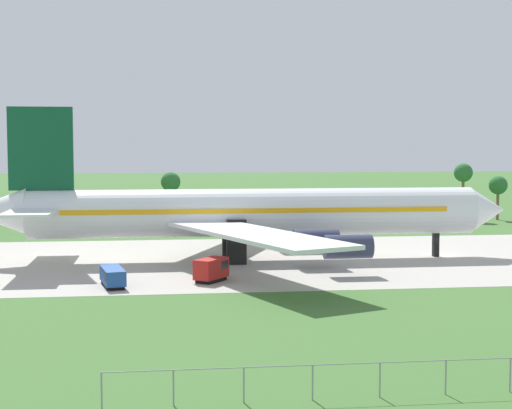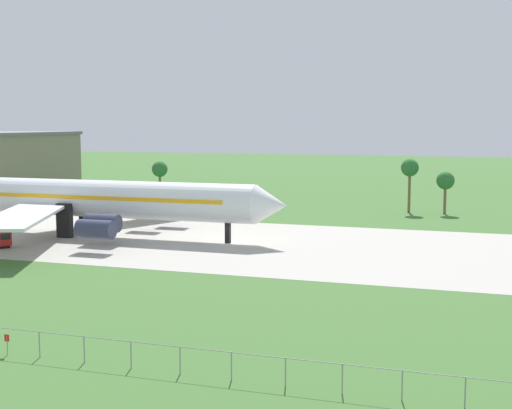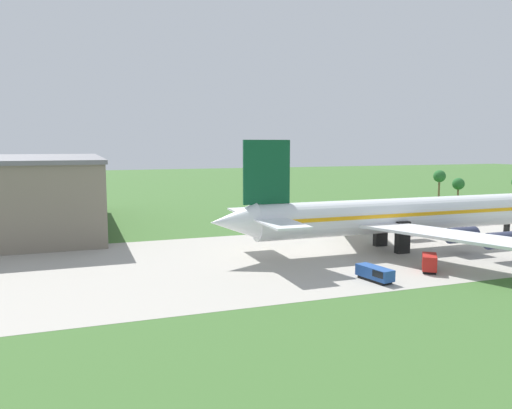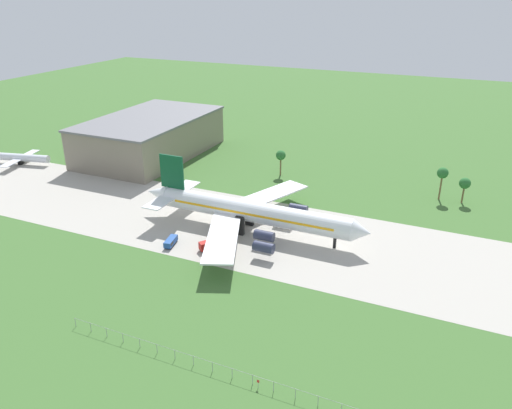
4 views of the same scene
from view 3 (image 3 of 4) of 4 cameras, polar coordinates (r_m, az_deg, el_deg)
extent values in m
plane|color=#3D662D|center=(110.11, 26.82, -3.57)|extent=(600.00, 600.00, 0.00)
cube|color=#A8A399|center=(110.11, 26.82, -3.56)|extent=(320.00, 44.00, 0.02)
cylinder|color=white|center=(92.82, 16.68, -1.13)|extent=(56.61, 6.00, 6.00)
cone|color=white|center=(78.21, -2.59, -1.97)|extent=(7.50, 5.70, 5.70)
cube|color=#EFA314|center=(92.76, 16.69, -0.85)|extent=(48.12, 6.12, 0.60)
cube|color=#0F4C2D|center=(79.21, 1.23, 3.72)|extent=(7.80, 0.50, 10.20)
cube|color=white|center=(79.83, 1.01, -1.45)|extent=(5.40, 23.99, 0.30)
cube|color=white|center=(80.29, 21.69, -3.31)|extent=(18.31, 30.34, 0.44)
cube|color=white|center=(103.99, 10.88, -0.71)|extent=(18.31, 30.34, 0.44)
cylinder|color=#2D334C|center=(91.72, 22.47, -3.23)|extent=(5.40, 2.70, 2.70)
cylinder|color=#2D334C|center=(89.17, 26.22, -3.69)|extent=(5.40, 2.70, 2.70)
cylinder|color=#2D334C|center=(102.66, 17.08, -1.97)|extent=(5.40, 2.70, 2.70)
cylinder|color=#2D334C|center=(108.85, 16.22, -1.45)|extent=(5.40, 2.70, 2.70)
cube|color=black|center=(109.01, 26.74, -2.20)|extent=(0.70, 0.90, 5.50)
cube|color=black|center=(89.06, 16.40, -3.63)|extent=(2.40, 1.20, 5.50)
cube|color=black|center=(94.37, 14.04, -2.97)|extent=(2.40, 1.20, 5.50)
cube|color=black|center=(78.06, 19.16, -7.12)|extent=(3.54, 3.87, 0.40)
cube|color=#B21E19|center=(77.77, 19.20, -6.21)|extent=(4.07, 4.49, 2.13)
cube|color=black|center=(78.80, 19.18, -5.80)|extent=(2.50, 2.38, 0.90)
cube|color=black|center=(70.86, 13.39, -8.33)|extent=(2.70, 5.05, 0.40)
cube|color=#234C99|center=(70.61, 13.41, -7.57)|extent=(3.06, 5.92, 1.55)
cube|color=black|center=(69.50, 14.32, -7.63)|extent=(2.38, 2.33, 0.90)
cube|color=slate|center=(122.62, -25.88, 1.04)|extent=(36.00, 60.00, 15.07)
cube|color=slate|center=(122.16, -26.07, 4.74)|extent=(36.72, 61.20, 0.80)
cylinder|color=brown|center=(129.10, 0.67, 0.23)|extent=(0.56, 0.56, 7.19)
sphere|color=#28662D|center=(128.68, 0.68, 2.09)|extent=(3.60, 3.60, 3.60)
cylinder|color=brown|center=(157.51, 20.16, 1.28)|extent=(0.56, 0.56, 8.63)
sphere|color=#28662D|center=(157.14, 20.24, 3.06)|extent=(3.60, 3.60, 3.60)
cylinder|color=brown|center=(162.26, 22.07, 0.91)|extent=(0.56, 0.56, 6.16)
sphere|color=#28662D|center=(161.95, 22.13, 2.20)|extent=(3.60, 3.60, 3.60)
camera|label=1|loc=(49.26, 99.52, -5.58)|focal=55.00mm
camera|label=2|loc=(119.38, 83.32, 0.66)|focal=50.00mm
camera|label=4|loc=(124.31, 94.53, 21.17)|focal=35.00mm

